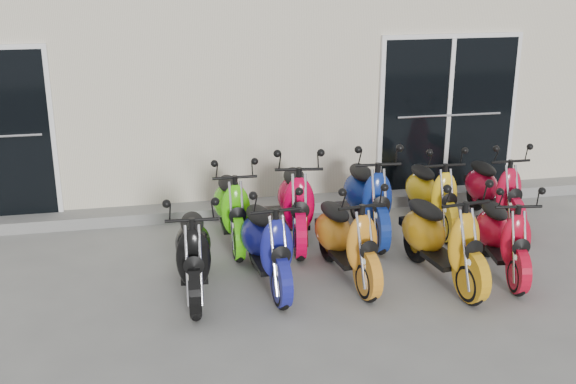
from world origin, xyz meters
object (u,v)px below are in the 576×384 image
Objects in this scene: scooter_front_red at (504,226)px; scooter_back_blue at (368,186)px; scooter_back_green at (232,197)px; scooter_front_black at (193,241)px; scooter_front_orange_a at (347,228)px; scooter_back_yellow at (432,185)px; scooter_back_extra at (495,180)px; scooter_front_blue at (267,232)px; scooter_back_red at (296,191)px; scooter_front_orange_b at (443,227)px.

scooter_back_blue is (-1.09, 1.38, 0.08)m from scooter_front_red.
scooter_front_black is at bearing -113.43° from scooter_back_green.
scooter_front_black is 1.63m from scooter_front_orange_a.
scooter_front_black is 3.35m from scooter_back_yellow.
scooter_front_black is 1.00× the size of scooter_front_orange_a.
scooter_back_yellow and scooter_back_extra have the same top height.
scooter_back_red reaches higher than scooter_front_blue.
scooter_back_green is at bearing 123.84° from scooter_front_orange_a.
scooter_front_black is 1.05× the size of scooter_front_red.
scooter_back_green reaches higher than scooter_front_red.
scooter_front_black is 2.61m from scooter_front_orange_b.
scooter_front_orange_b is at bearing -21.33° from scooter_front_orange_a.
scooter_back_red is at bearing -4.33° from scooter_back_green.
scooter_front_black is at bearing 179.72° from scooter_front_blue.
scooter_back_red is at bearing 123.89° from scooter_front_orange_b.
scooter_back_green is at bearing -179.34° from scooter_back_yellow.
scooter_front_black is 1.79m from scooter_back_red.
scooter_front_blue is at bearing -79.56° from scooter_back_green.
scooter_front_orange_a is 2.64m from scooter_back_extra.
scooter_back_blue is (0.60, 1.17, 0.04)m from scooter_front_orange_a.
scooter_back_green is 3.39m from scooter_back_extra.
scooter_back_blue is (1.46, 1.14, 0.04)m from scooter_front_blue.
scooter_front_orange_b is (1.83, -0.27, 0.02)m from scooter_front_blue.
scooter_front_orange_a is at bearing -67.76° from scooter_back_red.
scooter_back_red is 1.00× the size of scooter_back_blue.
scooter_front_orange_a is 1.02× the size of scooter_back_extra.
scooter_back_green is at bearing -179.42° from scooter_back_extra.
scooter_back_blue is (-0.37, 1.42, 0.01)m from scooter_front_orange_b.
scooter_front_red is 1.47m from scooter_back_yellow.
scooter_back_red reaches higher than scooter_back_yellow.
scooter_front_orange_b is at bearing -35.46° from scooter_back_green.
scooter_back_extra is at bearing 39.87° from scooter_front_orange_b.
scooter_front_orange_a is at bearing 157.72° from scooter_front_orange_b.
scooter_back_red is (0.77, -0.06, 0.05)m from scooter_back_green.
scooter_front_orange_b is (2.60, -0.22, 0.03)m from scooter_front_black.
scooter_front_red is 3.12m from scooter_back_green.
scooter_back_red is 2.62m from scooter_back_extra.
scooter_front_blue reaches higher than scooter_front_red.
scooter_back_extra is (3.39, 0.01, -0.01)m from scooter_back_green.
scooter_front_red is 0.88× the size of scooter_back_blue.
scooter_back_extra is (3.18, 1.22, -0.02)m from scooter_front_blue.
scooter_back_green is at bearing 69.70° from scooter_front_black.
scooter_front_blue is 0.86m from scooter_front_orange_a.
scooter_front_orange_b reaches higher than scooter_back_green.
scooter_front_red is at bearing -26.69° from scooter_back_red.
scooter_back_yellow is 1.00× the size of scooter_back_extra.
scooter_back_red reaches higher than scooter_front_black.
scooter_back_yellow is at bearing 33.15° from scooter_front_orange_a.
scooter_front_black is 1.02× the size of scooter_back_yellow.
scooter_back_green is 1.02× the size of scooter_back_yellow.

